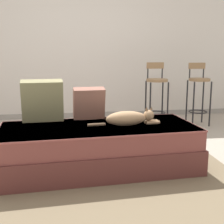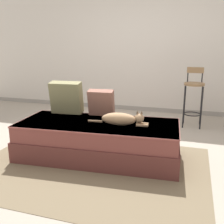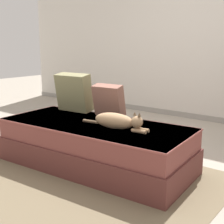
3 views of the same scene
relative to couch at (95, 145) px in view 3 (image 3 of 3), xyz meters
name	(u,v)px [view 3 (image 3 of 3)]	position (x,y,z in m)	size (l,w,h in m)	color
ground_plane	(118,155)	(0.00, 0.40, -0.23)	(16.00, 16.00, 0.00)	#A89E8E
wall_back_panel	(203,40)	(0.00, 2.65, 1.07)	(8.00, 0.10, 2.60)	silver
wall_baseboard_trim	(197,117)	(0.00, 2.60, -0.19)	(8.00, 0.02, 0.09)	gray
area_rug	(74,175)	(0.00, -0.30, -0.23)	(2.69, 1.96, 0.01)	#75664C
couch	(95,145)	(0.00, 0.00, 0.00)	(2.05, 1.01, 0.46)	brown
throw_pillow_corner	(74,92)	(-0.57, 0.29, 0.45)	(0.45, 0.25, 0.45)	#847F56
throw_pillow_middle	(109,100)	(-0.07, 0.33, 0.41)	(0.35, 0.21, 0.36)	#936051
cat	(117,121)	(0.31, -0.02, 0.30)	(0.75, 0.21, 0.19)	tan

